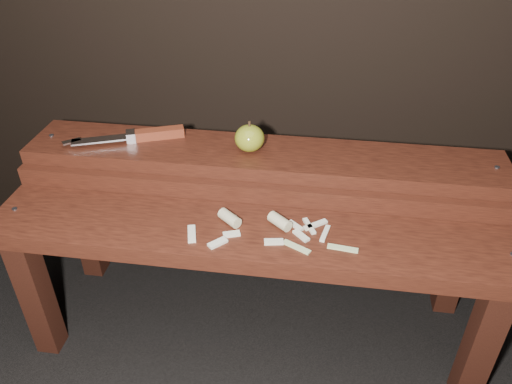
# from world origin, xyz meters

# --- Properties ---
(ground) EXTENTS (60.00, 60.00, 0.00)m
(ground) POSITION_xyz_m (0.00, 0.00, 0.00)
(ground) COLOR black
(bench_front_tier) EXTENTS (1.20, 0.20, 0.42)m
(bench_front_tier) POSITION_xyz_m (0.00, -0.06, 0.35)
(bench_front_tier) COLOR black
(bench_front_tier) RESTS_ON ground
(bench_rear_tier) EXTENTS (1.20, 0.21, 0.50)m
(bench_rear_tier) POSITION_xyz_m (0.00, 0.17, 0.41)
(bench_rear_tier) COLOR black
(bench_rear_tier) RESTS_ON ground
(apple) EXTENTS (0.07, 0.07, 0.08)m
(apple) POSITION_xyz_m (-0.03, 0.17, 0.53)
(apple) COLOR olive
(apple) RESTS_ON bench_rear_tier
(knife) EXTENTS (0.29, 0.13, 0.03)m
(knife) POSITION_xyz_m (-0.31, 0.19, 0.51)
(knife) COLOR maroon
(knife) RESTS_ON bench_rear_tier
(apple_scraps) EXTENTS (0.38, 0.14, 0.03)m
(apple_scraps) POSITION_xyz_m (0.03, -0.04, 0.43)
(apple_scraps) COLOR beige
(apple_scraps) RESTS_ON bench_front_tier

